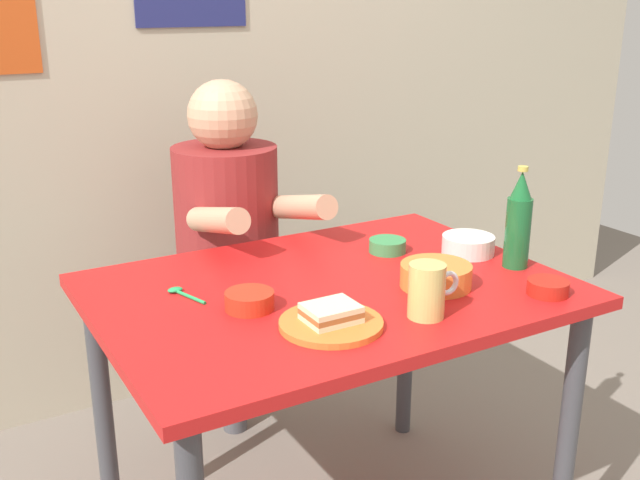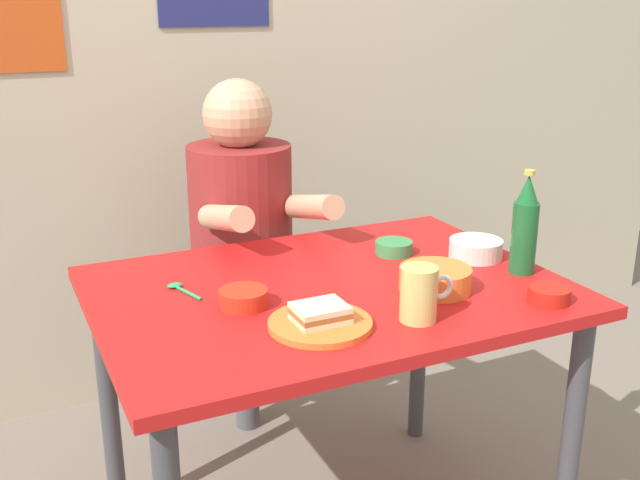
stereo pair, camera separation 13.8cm
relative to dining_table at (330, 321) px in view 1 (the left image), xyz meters
name	(u,v)px [view 1 (the left image)]	position (x,y,z in m)	size (l,w,h in m)	color
wall_back	(170,27)	(0.00, 1.05, 0.65)	(4.40, 0.09, 2.60)	#BCB299
dining_table	(330,321)	(0.00, 0.00, 0.00)	(1.10, 0.80, 0.74)	red
stool	(231,335)	(0.00, 0.63, -0.30)	(0.34, 0.34, 0.45)	#4C4C51
person_seated	(227,213)	(0.00, 0.62, 0.12)	(0.33, 0.56, 0.72)	maroon
plate_orange	(331,324)	(-0.12, -0.20, 0.10)	(0.22, 0.22, 0.01)	orange
sandwich	(331,313)	(-0.12, -0.20, 0.13)	(0.11, 0.09, 0.04)	beige
beer_mug	(428,290)	(0.09, -0.26, 0.15)	(0.13, 0.08, 0.12)	#D1BC66
beer_bottle	(518,222)	(0.48, -0.12, 0.21)	(0.06, 0.06, 0.26)	#19602D
dip_bowl_green	(387,245)	(0.26, 0.13, 0.11)	(0.10, 0.10, 0.03)	#388C4C
sauce_bowl_chili	(249,300)	(-0.23, -0.03, 0.12)	(0.11, 0.11, 0.04)	red
rice_bowl_white	(468,244)	(0.44, 0.01, 0.12)	(0.14, 0.14, 0.05)	silver
soup_bowl_orange	(436,275)	(0.21, -0.13, 0.12)	(0.17, 0.17, 0.05)	orange
sambal_bowl_red	(548,287)	(0.41, -0.30, 0.11)	(0.10, 0.10, 0.03)	#B21E14
spoon	(181,293)	(-0.33, 0.12, 0.10)	(0.05, 0.12, 0.01)	#26A559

